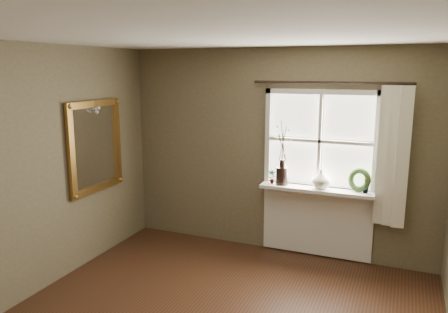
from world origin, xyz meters
The scene contains 14 objects.
ceiling centered at (0.00, 0.00, 2.60)m, with size 4.50×4.50×0.00m, color silver.
wall_back centered at (0.00, 2.30, 1.30)m, with size 4.00×0.10×2.60m, color brown.
wall_left centered at (-2.05, 0.00, 1.30)m, with size 0.10×4.50×2.60m, color brown.
window_frame centered at (0.55, 2.23, 1.48)m, with size 1.36×0.06×1.24m.
window_sill centered at (0.55, 2.12, 0.90)m, with size 1.36×0.26×0.04m, color silver.
window_apron centered at (0.55, 2.23, 0.46)m, with size 1.36×0.04×0.88m, color silver.
dark_jug centered at (0.12, 2.12, 1.03)m, with size 0.15×0.15×0.22m, color black.
cream_vase centered at (0.60, 2.12, 1.04)m, with size 0.22×0.22×0.23m, color beige.
wreath centered at (1.04, 2.16, 1.03)m, with size 0.28×0.28×0.07m, color #2A431D.
potted_plant_left centered at (-0.01, 2.12, 1.01)m, with size 0.09×0.06×0.18m, color #2A431D.
potted_plant_right centered at (1.13, 2.12, 1.01)m, with size 0.10×0.08×0.18m, color #2A431D.
curtain centered at (1.39, 2.13, 1.37)m, with size 0.36×0.12×1.59m, color beige.
curtain_rod centered at (0.65, 2.17, 2.18)m, with size 0.03×0.03×1.84m, color black.
gilt_mirror centered at (-1.96, 1.19, 1.42)m, with size 0.10×0.93×1.11m.
Camera 1 is at (1.48, -3.03, 2.33)m, focal length 35.00 mm.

